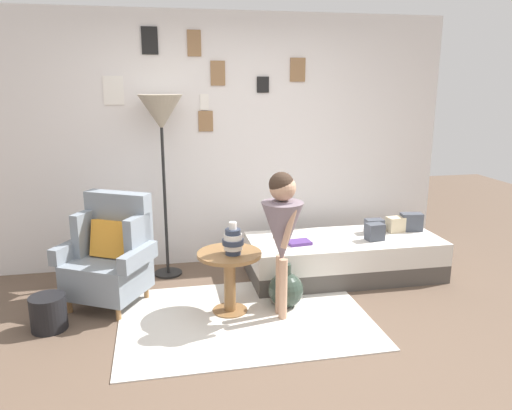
{
  "coord_description": "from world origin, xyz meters",
  "views": [
    {
      "loc": [
        -0.7,
        -3.22,
        1.91
      ],
      "look_at": [
        0.15,
        0.95,
        0.85
      ],
      "focal_mm": 34.71,
      "sensor_mm": 36.0,
      "label": 1
    }
  ],
  "objects_px": {
    "armchair": "(111,255)",
    "demijohn_near": "(286,289)",
    "person_child": "(282,225)",
    "side_table": "(230,270)",
    "floor_lamp": "(161,119)",
    "vase_striped": "(233,241)",
    "book_on_daybed": "(299,242)",
    "daybed": "(344,257)",
    "magazine_basket": "(48,313)"
  },
  "relations": [
    {
      "from": "demijohn_near",
      "to": "daybed",
      "type": "bearing_deg",
      "value": 36.97
    },
    {
      "from": "floor_lamp",
      "to": "demijohn_near",
      "type": "height_order",
      "value": "floor_lamp"
    },
    {
      "from": "floor_lamp",
      "to": "side_table",
      "type": "bearing_deg",
      "value": -63.27
    },
    {
      "from": "daybed",
      "to": "side_table",
      "type": "height_order",
      "value": "side_table"
    },
    {
      "from": "armchair",
      "to": "book_on_daybed",
      "type": "relative_size",
      "value": 4.41
    },
    {
      "from": "daybed",
      "to": "floor_lamp",
      "type": "height_order",
      "value": "floor_lamp"
    },
    {
      "from": "book_on_daybed",
      "to": "demijohn_near",
      "type": "relative_size",
      "value": 0.56
    },
    {
      "from": "daybed",
      "to": "book_on_daybed",
      "type": "height_order",
      "value": "book_on_daybed"
    },
    {
      "from": "book_on_daybed",
      "to": "floor_lamp",
      "type": "bearing_deg",
      "value": 158.52
    },
    {
      "from": "side_table",
      "to": "magazine_basket",
      "type": "relative_size",
      "value": 1.92
    },
    {
      "from": "floor_lamp",
      "to": "person_child",
      "type": "relative_size",
      "value": 1.46
    },
    {
      "from": "magazine_basket",
      "to": "daybed",
      "type": "bearing_deg",
      "value": 12.36
    },
    {
      "from": "floor_lamp",
      "to": "magazine_basket",
      "type": "bearing_deg",
      "value": -134.12
    },
    {
      "from": "side_table",
      "to": "floor_lamp",
      "type": "bearing_deg",
      "value": 116.73
    },
    {
      "from": "floor_lamp",
      "to": "daybed",
      "type": "bearing_deg",
      "value": -12.89
    },
    {
      "from": "vase_striped",
      "to": "person_child",
      "type": "height_order",
      "value": "person_child"
    },
    {
      "from": "armchair",
      "to": "floor_lamp",
      "type": "relative_size",
      "value": 0.54
    },
    {
      "from": "vase_striped",
      "to": "floor_lamp",
      "type": "distance_m",
      "value": 1.47
    },
    {
      "from": "person_child",
      "to": "demijohn_near",
      "type": "height_order",
      "value": "person_child"
    },
    {
      "from": "demijohn_near",
      "to": "side_table",
      "type": "bearing_deg",
      "value": -178.69
    },
    {
      "from": "daybed",
      "to": "book_on_daybed",
      "type": "distance_m",
      "value": 0.55
    },
    {
      "from": "daybed",
      "to": "vase_striped",
      "type": "xyz_separation_m",
      "value": [
        -1.22,
        -0.62,
        0.45
      ]
    },
    {
      "from": "floor_lamp",
      "to": "person_child",
      "type": "xyz_separation_m",
      "value": [
        0.9,
        -1.15,
        -0.77
      ]
    },
    {
      "from": "side_table",
      "to": "person_child",
      "type": "relative_size",
      "value": 0.44
    },
    {
      "from": "side_table",
      "to": "daybed",
      "type": "bearing_deg",
      "value": 24.88
    },
    {
      "from": "armchair",
      "to": "floor_lamp",
      "type": "height_order",
      "value": "floor_lamp"
    },
    {
      "from": "person_child",
      "to": "book_on_daybed",
      "type": "bearing_deg",
      "value": 62.58
    },
    {
      "from": "person_child",
      "to": "magazine_basket",
      "type": "relative_size",
      "value": 4.39
    },
    {
      "from": "side_table",
      "to": "person_child",
      "type": "height_order",
      "value": "person_child"
    },
    {
      "from": "side_table",
      "to": "demijohn_near",
      "type": "distance_m",
      "value": 0.54
    },
    {
      "from": "floor_lamp",
      "to": "book_on_daybed",
      "type": "height_order",
      "value": "floor_lamp"
    },
    {
      "from": "side_table",
      "to": "vase_striped",
      "type": "distance_m",
      "value": 0.27
    },
    {
      "from": "armchair",
      "to": "demijohn_near",
      "type": "height_order",
      "value": "armchair"
    },
    {
      "from": "daybed",
      "to": "side_table",
      "type": "relative_size",
      "value": 3.54
    },
    {
      "from": "side_table",
      "to": "magazine_basket",
      "type": "xyz_separation_m",
      "value": [
        -1.45,
        -0.01,
        -0.24
      ]
    },
    {
      "from": "armchair",
      "to": "book_on_daybed",
      "type": "height_order",
      "value": "armchair"
    },
    {
      "from": "person_child",
      "to": "demijohn_near",
      "type": "relative_size",
      "value": 3.14
    },
    {
      "from": "side_table",
      "to": "book_on_daybed",
      "type": "height_order",
      "value": "side_table"
    },
    {
      "from": "demijohn_near",
      "to": "armchair",
      "type": "bearing_deg",
      "value": 165.09
    },
    {
      "from": "armchair",
      "to": "daybed",
      "type": "height_order",
      "value": "armchair"
    },
    {
      "from": "person_child",
      "to": "vase_striped",
      "type": "bearing_deg",
      "value": 162.12
    },
    {
      "from": "armchair",
      "to": "demijohn_near",
      "type": "bearing_deg",
      "value": -14.91
    },
    {
      "from": "daybed",
      "to": "side_table",
      "type": "xyz_separation_m",
      "value": [
        -1.25,
        -0.58,
        0.18
      ]
    },
    {
      "from": "book_on_daybed",
      "to": "demijohn_near",
      "type": "distance_m",
      "value": 0.6
    },
    {
      "from": "demijohn_near",
      "to": "vase_striped",
      "type": "bearing_deg",
      "value": -173.03
    },
    {
      "from": "book_on_daybed",
      "to": "demijohn_near",
      "type": "height_order",
      "value": "book_on_daybed"
    },
    {
      "from": "floor_lamp",
      "to": "magazine_basket",
      "type": "relative_size",
      "value": 6.41
    },
    {
      "from": "floor_lamp",
      "to": "person_child",
      "type": "distance_m",
      "value": 1.65
    },
    {
      "from": "person_child",
      "to": "demijohn_near",
      "type": "bearing_deg",
      "value": 63.91
    },
    {
      "from": "demijohn_near",
      "to": "magazine_basket",
      "type": "xyz_separation_m",
      "value": [
        -1.94,
        -0.02,
        -0.02
      ]
    }
  ]
}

